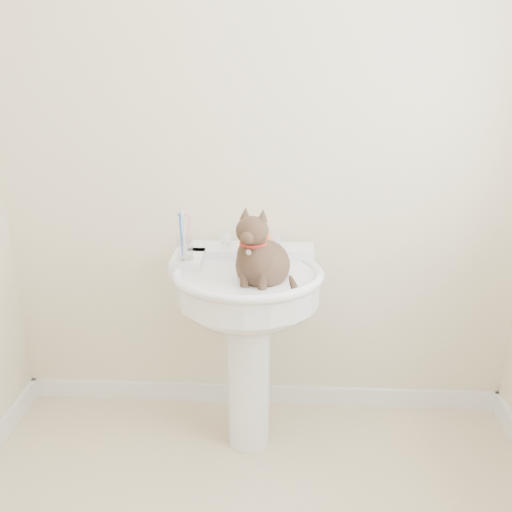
# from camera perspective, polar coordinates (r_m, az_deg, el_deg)

# --- Properties ---
(wall_back) EXTENTS (2.20, 0.00, 2.50)m
(wall_back) POSITION_cam_1_polar(r_m,az_deg,el_deg) (2.33, 0.59, 11.92)
(wall_back) COLOR beige
(wall_back) RESTS_ON ground
(baseboard_back) EXTENTS (2.20, 0.02, 0.09)m
(baseboard_back) POSITION_cam_1_polar(r_m,az_deg,el_deg) (2.77, 0.49, -13.65)
(baseboard_back) COLOR white
(baseboard_back) RESTS_ON floor
(pedestal_sink) EXTENTS (0.59, 0.58, 0.82)m
(pedestal_sink) POSITION_cam_1_polar(r_m,az_deg,el_deg) (2.23, -0.84, -4.90)
(pedestal_sink) COLOR white
(pedestal_sink) RESTS_ON floor
(faucet) EXTENTS (0.28, 0.12, 0.14)m
(faucet) POSITION_cam_1_polar(r_m,az_deg,el_deg) (2.28, -0.56, 1.56)
(faucet) COLOR silver
(faucet) RESTS_ON pedestal_sink
(soap_bar) EXTENTS (0.09, 0.06, 0.03)m
(soap_bar) POSITION_cam_1_polar(r_m,az_deg,el_deg) (2.37, 0.68, 1.60)
(soap_bar) COLOR #FF5719
(soap_bar) RESTS_ON pedestal_sink
(toothbrush_cup) EXTENTS (0.07, 0.07, 0.18)m
(toothbrush_cup) POSITION_cam_1_polar(r_m,az_deg,el_deg) (2.19, -7.12, 0.82)
(toothbrush_cup) COLOR silver
(toothbrush_cup) RESTS_ON pedestal_sink
(cat) EXTENTS (0.22, 0.28, 0.41)m
(cat) POSITION_cam_1_polar(r_m,az_deg,el_deg) (2.07, 0.54, -0.37)
(cat) COLOR #4C3828
(cat) RESTS_ON pedestal_sink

